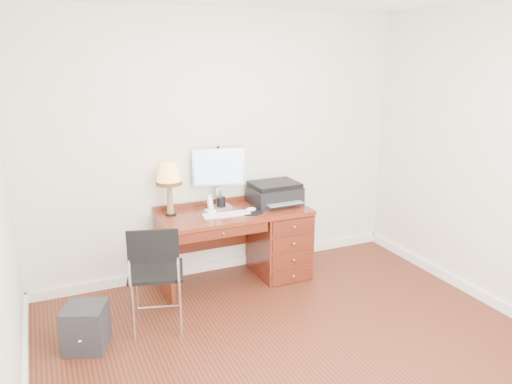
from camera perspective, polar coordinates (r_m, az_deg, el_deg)
name	(u,v)px	position (r m, az deg, el deg)	size (l,w,h in m)	color
ground	(300,351)	(4.16, 5.07, -17.67)	(4.00, 4.00, 0.00)	#3E180E
room_shell	(267,309)	(4.62, 1.22, -13.24)	(4.00, 4.00, 4.00)	silver
desk	(264,238)	(5.22, 0.86, -5.28)	(1.50, 0.67, 0.75)	maroon
monitor	(218,171)	(5.04, -4.37, 2.47)	(0.52, 0.22, 0.60)	silver
keyboard	(226,214)	(4.87, -3.41, -2.56)	(0.46, 0.13, 0.02)	white
mouse_pad	(251,211)	(4.95, -0.59, -2.17)	(0.24, 0.24, 0.05)	black
printer	(275,193)	(5.22, 2.15, -0.11)	(0.51, 0.40, 0.22)	black
leg_lamp	(169,177)	(4.84, -9.93, 1.69)	(0.25, 0.25, 0.52)	black
phone	(210,208)	(4.92, -5.26, -1.84)	(0.10, 0.10, 0.18)	white
pen_cup	(221,202)	(5.09, -4.01, -1.19)	(0.09, 0.09, 0.11)	black
chair	(158,267)	(4.24, -11.19, -8.38)	(0.55, 0.55, 0.95)	black
equipment_box	(86,327)	(4.31, -18.86, -14.41)	(0.31, 0.31, 0.37)	black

